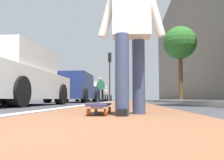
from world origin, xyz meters
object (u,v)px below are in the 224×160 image
skater_person (131,27)px  street_tree_mid (180,43)px  parked_car_end (100,94)px  pedestrian_distant (101,88)px  parked_car_near (11,78)px  parked_car_far (92,92)px  traffic_light (110,68)px  skateboard (100,106)px  parked_car_mid (74,89)px

skater_person → street_tree_mid: size_ratio=0.38×
parked_car_end → street_tree_mid: bearing=-149.7°
parked_car_end → pedestrian_distant: pedestrian_distant is taller
parked_car_near → parked_car_end: (17.59, -0.07, -0.00)m
parked_car_far → traffic_light: (1.82, -1.23, 2.19)m
skateboard → parked_car_end: size_ratio=0.19×
parked_car_mid → street_tree_mid: size_ratio=1.05×
skateboard → skater_person: 0.92m
parked_car_end → street_tree_mid: 11.94m
parked_car_end → street_tree_mid: (-10.05, -5.87, 2.65)m
skateboard → skater_person: skater_person is taller
parked_car_mid → traffic_light: 8.21m
skateboard → traffic_light: 17.28m
parked_car_mid → street_tree_mid: street_tree_mid is taller
skater_person → parked_car_end: skater_person is taller
traffic_light → street_tree_mid: (-6.36, -4.57, 0.47)m
parked_car_end → traffic_light: 4.48m
parked_car_near → street_tree_mid: 9.95m
parked_car_end → parked_car_mid: bearing=-179.6°
parked_car_near → parked_car_end: parked_car_near is taller
parked_car_near → parked_car_mid: 6.07m
skateboard → parked_car_near: 4.16m
parked_car_near → parked_car_far: 12.08m
skater_person → parked_car_near: bearing=43.2°
skater_person → parked_car_end: size_ratio=0.36×
parked_car_end → pedestrian_distant: bearing=-172.5°
parked_car_end → traffic_light: traffic_light is taller
skateboard → parked_car_mid: 9.54m
parked_car_mid → street_tree_mid: bearing=-75.8°
skater_person → traffic_light: bearing=5.6°
skateboard → pedestrian_distant: 12.47m
parked_car_end → parked_car_near: bearing=179.8°
skateboard → parked_car_near: parked_car_near is taller
skateboard → skater_person: bearing=-113.4°
parked_car_mid → parked_car_far: size_ratio=0.98×
skater_person → traffic_light: (17.15, 1.69, 1.95)m
parked_car_near → street_tree_mid: (7.53, -5.94, 2.65)m
parked_car_far → pedestrian_distant: size_ratio=2.93×
skater_person → parked_car_mid: size_ratio=0.36×
parked_car_mid → street_tree_mid: 6.52m
traffic_light → pedestrian_distant: bearing=177.6°
parked_car_mid → skater_person: bearing=-162.8°
parked_car_far → traffic_light: traffic_light is taller
parked_car_near → parked_car_far: size_ratio=0.90×
parked_car_mid → traffic_light: traffic_light is taller
skater_person → parked_car_mid: skater_person is taller
parked_car_far → traffic_light: bearing=-34.1°
skateboard → street_tree_mid: (10.64, -3.23, 3.26)m
parked_car_far → traffic_light: size_ratio=1.11×
parked_car_far → parked_car_end: bearing=0.7°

